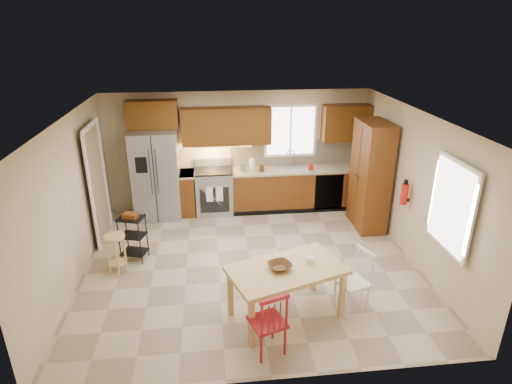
{
  "coord_description": "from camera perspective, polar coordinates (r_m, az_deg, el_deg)",
  "views": [
    {
      "loc": [
        -0.61,
        -6.19,
        3.87
      ],
      "look_at": [
        0.13,
        0.4,
        1.15
      ],
      "focal_mm": 30.0,
      "sensor_mm": 36.0,
      "label": 1
    }
  ],
  "objects": [
    {
      "name": "window_back",
      "position": [
        9.11,
        4.62,
        8.13
      ],
      "size": [
        1.12,
        0.04,
        1.12
      ],
      "primitive_type": "cube",
      "color": "white",
      "rests_on": "wall_back"
    },
    {
      "name": "window_right",
      "position": [
        6.48,
        24.66,
        -1.75
      ],
      "size": [
        0.04,
        1.02,
        1.32
      ],
      "primitive_type": "cube",
      "color": "white",
      "rests_on": "wall_right"
    },
    {
      "name": "fire_extinguisher",
      "position": [
        7.64,
        19.18,
        -0.26
      ],
      "size": [
        0.12,
        0.12,
        0.36
      ],
      "primitive_type": "cylinder",
      "color": "red",
      "rests_on": "wall_right"
    },
    {
      "name": "wall_back",
      "position": [
        9.09,
        -2.34,
        5.55
      ],
      "size": [
        5.5,
        0.02,
        2.5
      ],
      "primitive_type": "cube",
      "color": "#CCB793",
      "rests_on": "ground"
    },
    {
      "name": "dining_table",
      "position": [
        6.03,
        4.02,
        -13.2
      ],
      "size": [
        1.72,
        1.31,
        0.74
      ],
      "primitive_type": null,
      "rotation": [
        0.0,
        0.0,
        0.33
      ],
      "color": "tan",
      "rests_on": "floor"
    },
    {
      "name": "undercab_glow",
      "position": [
        8.83,
        -5.84,
        6.15
      ],
      "size": [
        1.6,
        0.3,
        0.01
      ],
      "primitive_type": "cube",
      "color": "#FFBF66",
      "rests_on": "wall_back"
    },
    {
      "name": "paper_towel",
      "position": [
        8.84,
        -0.53,
        3.65
      ],
      "size": [
        0.12,
        0.12,
        0.28
      ],
      "primitive_type": "cylinder",
      "color": "white",
      "rests_on": "base_cabinet_run"
    },
    {
      "name": "range_stove",
      "position": [
        9.04,
        -5.59,
        0.04
      ],
      "size": [
        0.76,
        0.63,
        0.92
      ],
      "primitive_type": "cube",
      "color": "gray",
      "rests_on": "floor"
    },
    {
      "name": "base_cabinet_run",
      "position": [
        9.25,
        5.87,
        0.5
      ],
      "size": [
        2.92,
        0.6,
        0.9
      ],
      "primitive_type": "cube",
      "color": "#5C3110",
      "rests_on": "floor"
    },
    {
      "name": "canister_wood",
      "position": [
        8.86,
        0.78,
        3.21
      ],
      "size": [
        0.1,
        0.1,
        0.14
      ],
      "primitive_type": "cylinder",
      "color": "#523015",
      "rests_on": "base_cabinet_run"
    },
    {
      "name": "sink",
      "position": [
        9.07,
        4.79,
        2.85
      ],
      "size": [
        0.62,
        0.46,
        0.16
      ],
      "primitive_type": "cube",
      "color": "gray",
      "rests_on": "base_cabinet_run"
    },
    {
      "name": "table_bowl",
      "position": [
        5.8,
        3.18,
        -10.2
      ],
      "size": [
        0.39,
        0.39,
        0.08
      ],
      "primitive_type": "imported",
      "rotation": [
        0.0,
        0.0,
        0.33
      ],
      "color": "#523015",
      "rests_on": "dining_table"
    },
    {
      "name": "dishwasher",
      "position": [
        9.13,
        9.68,
        -0.03
      ],
      "size": [
        0.6,
        0.02,
        0.78
      ],
      "primitive_type": "cube",
      "color": "black",
      "rests_on": "floor"
    },
    {
      "name": "ceiling",
      "position": [
        6.36,
        -0.81,
        9.88
      ],
      "size": [
        5.5,
        5.0,
        0.02
      ],
      "primitive_type": "cube",
      "color": "silver",
      "rests_on": "ground"
    },
    {
      "name": "soap_bottle",
      "position": [
        9.02,
        7.32,
        3.53
      ],
      "size": [
        0.09,
        0.09,
        0.19
      ],
      "primitive_type": "imported",
      "color": "red",
      "rests_on": "base_cabinet_run"
    },
    {
      "name": "base_cabinet_narrow",
      "position": [
        9.07,
        -9.07,
        -0.14
      ],
      "size": [
        0.3,
        0.6,
        0.9
      ],
      "primitive_type": "cube",
      "color": "#5C3110",
      "rests_on": "floor"
    },
    {
      "name": "wall_left",
      "position": [
        7.05,
        -23.6,
        -1.48
      ],
      "size": [
        0.02,
        5.0,
        2.5
      ],
      "primitive_type": "cube",
      "color": "#CCB793",
      "rests_on": "ground"
    },
    {
      "name": "chair_white",
      "position": [
        6.25,
        12.74,
        -11.51
      ],
      "size": [
        0.53,
        0.53,
        0.9
      ],
      "primitive_type": null,
      "rotation": [
        0.0,
        0.0,
        1.9
      ],
      "color": "white",
      "rests_on": "floor"
    },
    {
      "name": "pantry",
      "position": [
        8.47,
        15.0,
        2.08
      ],
      "size": [
        0.5,
        0.95,
        2.1
      ],
      "primitive_type": "cube",
      "color": "#5C3110",
      "rests_on": "floor"
    },
    {
      "name": "refrigerator",
      "position": [
        8.89,
        -13.12,
        2.26
      ],
      "size": [
        0.92,
        0.75,
        1.82
      ],
      "primitive_type": "cube",
      "color": "gray",
      "rests_on": "floor"
    },
    {
      "name": "upper_over_fridge",
      "position": [
        8.76,
        -13.67,
        10.04
      ],
      "size": [
        1.0,
        0.35,
        0.55
      ],
      "primitive_type": "cube",
      "color": "#613410",
      "rests_on": "wall_back"
    },
    {
      "name": "doorway",
      "position": [
        8.26,
        -20.47,
        0.88
      ],
      "size": [
        0.04,
        0.95,
        2.1
      ],
      "primitive_type": "cube",
      "color": "#8C7A59",
      "rests_on": "wall_left"
    },
    {
      "name": "backsplash",
      "position": [
        9.28,
        5.68,
        5.31
      ],
      "size": [
        2.92,
        0.03,
        0.55
      ],
      "primitive_type": "cube",
      "color": "beige",
      "rests_on": "wall_back"
    },
    {
      "name": "utility_cart",
      "position": [
        7.56,
        -16.06,
        -5.87
      ],
      "size": [
        0.49,
        0.42,
        0.82
      ],
      "primitive_type": null,
      "rotation": [
        0.0,
        0.0,
        -0.29
      ],
      "color": "black",
      "rests_on": "floor"
    },
    {
      "name": "floor",
      "position": [
        7.32,
        -0.7,
        -9.6
      ],
      "size": [
        5.5,
        5.5,
        0.0
      ],
      "primitive_type": "plane",
      "color": "tan",
      "rests_on": "ground"
    },
    {
      "name": "wall_right",
      "position": [
        7.51,
        20.61,
        0.41
      ],
      "size": [
        0.02,
        5.0,
        2.5
      ],
      "primitive_type": "cube",
      "color": "#CCB793",
      "rests_on": "ground"
    },
    {
      "name": "upper_left_block",
      "position": [
        8.76,
        -3.96,
        8.76
      ],
      "size": [
        1.8,
        0.35,
        0.75
      ],
      "primitive_type": "cube",
      "color": "#613410",
      "rests_on": "wall_back"
    },
    {
      "name": "canister_steel",
      "position": [
        8.84,
        -1.82,
        3.3
      ],
      "size": [
        0.11,
        0.11,
        0.18
      ],
      "primitive_type": "cylinder",
      "color": "gray",
      "rests_on": "base_cabinet_run"
    },
    {
      "name": "chair_red",
      "position": [
        5.43,
        1.51,
        -16.78
      ],
      "size": [
        0.53,
        0.53,
        0.9
      ],
      "primitive_type": null,
      "rotation": [
        0.0,
        0.0,
        0.33
      ],
      "color": "maroon",
      "rests_on": "floor"
    },
    {
      "name": "bar_stool",
      "position": [
        7.27,
        -18.08,
        -7.93
      ],
      "size": [
        0.34,
        0.34,
        0.69
      ],
      "primitive_type": null,
      "rotation": [
        0.0,
        0.0,
        0.02
      ],
      "color": "tan",
      "rests_on": "floor"
    },
    {
      "name": "upper_right_block",
      "position": [
        9.21,
        11.97,
        9.0
      ],
      "size": [
        1.0,
        0.35,
        0.75
      ],
      "primitive_type": "cube",
      "color": "#613410",
      "rests_on": "wall_back"
    },
    {
      "name": "wall_front",
      "position": [
        4.56,
        2.48,
        -12.75
      ],
      "size": [
        5.5,
        0.02,
        2.5
      ],
      "primitive_type": "cube",
      "color": "#CCB793",
      "rests_on": "ground"
    },
    {
      "name": "table_jar",
      "position": [
        5.94,
        7.18,
        -9.16
      ],
      "size": [
        0.14,
        0.14,
        0.13
      ],
      "primitive_type": "cylinder",
      "rotation": [
        0.0,
        0.0,
        0.33
      ],
      "color": "white",
      "rests_on": "dining_table"
    }
  ]
}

